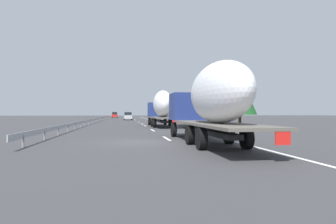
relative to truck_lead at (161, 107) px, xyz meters
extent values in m
plane|color=#38383A|center=(21.20, 3.60, -2.43)|extent=(260.00, 260.00, 0.00)
cube|color=white|center=(-16.80, 1.80, -2.43)|extent=(3.20, 0.20, 0.01)
cube|color=white|center=(-7.42, 1.80, -2.43)|extent=(3.20, 0.20, 0.01)
cube|color=white|center=(2.86, 1.80, -2.43)|extent=(3.20, 0.20, 0.01)
cube|color=white|center=(8.92, 1.80, -2.43)|extent=(3.20, 0.20, 0.01)
cube|color=white|center=(18.71, 1.80, -2.43)|extent=(3.20, 0.20, 0.01)
cube|color=white|center=(33.87, 1.80, -2.43)|extent=(3.20, 0.20, 0.01)
cube|color=white|center=(40.12, 1.80, -2.43)|extent=(3.20, 0.20, 0.01)
cube|color=white|center=(41.52, 1.80, -2.43)|extent=(3.20, 0.20, 0.01)
cube|color=white|center=(61.56, 1.80, -2.43)|extent=(3.20, 0.20, 0.01)
cube|color=white|center=(26.20, -1.90, -2.43)|extent=(110.00, 0.20, 0.01)
cube|color=navy|center=(4.48, 0.00, -0.28)|extent=(2.40, 2.50, 1.90)
cube|color=black|center=(5.58, 0.00, 0.22)|extent=(0.08, 2.12, 0.80)
cube|color=#262628|center=(1.61, 0.00, -1.76)|extent=(10.55, 0.70, 0.24)
cube|color=#59544C|center=(-1.25, 0.00, -1.29)|extent=(9.07, 2.50, 0.12)
ellipsoid|color=white|center=(-1.29, 0.00, 0.35)|extent=(5.83, 2.20, 3.16)
cube|color=red|center=(-5.76, -0.69, -1.53)|extent=(0.04, 0.56, 0.56)
cylinder|color=black|center=(4.48, 1.10, -1.91)|extent=(1.04, 0.30, 1.04)
cylinder|color=black|center=(4.48, -1.10, -1.91)|extent=(1.04, 0.30, 1.04)
cylinder|color=black|center=(-0.05, 1.10, -1.91)|extent=(1.04, 0.35, 1.04)
cylinder|color=black|center=(-0.05, -1.10, -1.91)|extent=(1.04, 0.35, 1.04)
cylinder|color=black|center=(-2.45, 1.10, -1.91)|extent=(1.04, 0.35, 1.04)
cylinder|color=black|center=(-2.45, -1.10, -1.91)|extent=(1.04, 0.35, 1.04)
cube|color=navy|center=(-15.52, 0.00, -0.28)|extent=(2.40, 2.50, 1.90)
cube|color=black|center=(-14.42, 0.00, 0.22)|extent=(0.08, 2.12, 0.80)
cube|color=#262628|center=(-18.72, 0.00, -1.76)|extent=(11.77, 0.70, 0.24)
cube|color=#59544C|center=(-21.92, 0.00, -1.29)|extent=(10.40, 2.50, 0.12)
ellipsoid|color=white|center=(-22.23, 0.00, 0.27)|extent=(7.33, 2.20, 3.02)
cube|color=red|center=(-27.09, -0.69, -1.53)|extent=(0.04, 0.56, 0.56)
cylinder|color=black|center=(-15.52, 1.10, -1.91)|extent=(1.04, 0.30, 1.04)
cylinder|color=black|center=(-15.52, -1.10, -1.91)|extent=(1.04, 0.30, 1.04)
cylinder|color=black|center=(-20.72, 1.10, -1.91)|extent=(1.04, 0.35, 1.04)
cylinder|color=black|center=(-20.72, -1.10, -1.91)|extent=(1.04, 0.35, 1.04)
cylinder|color=black|center=(-23.12, 1.10, -1.91)|extent=(1.04, 0.35, 1.04)
cylinder|color=black|center=(-23.12, -1.10, -1.91)|extent=(1.04, 0.35, 1.04)
cube|color=red|center=(64.81, 7.43, -1.69)|extent=(4.14, 1.83, 0.84)
cube|color=black|center=(64.50, 7.43, -0.88)|extent=(2.28, 1.61, 0.79)
cylinder|color=black|center=(66.09, 8.25, -2.11)|extent=(0.64, 0.22, 0.64)
cylinder|color=black|center=(66.09, 6.62, -2.11)|extent=(0.64, 0.22, 0.64)
cylinder|color=black|center=(63.52, 8.25, -2.11)|extent=(0.64, 0.22, 0.64)
cylinder|color=black|center=(63.52, 6.62, -2.11)|extent=(0.64, 0.22, 0.64)
cube|color=#ADB2B7|center=(34.33, 3.54, -1.69)|extent=(4.61, 1.85, 0.84)
cube|color=black|center=(33.98, 3.54, -0.93)|extent=(2.53, 1.63, 0.69)
cylinder|color=black|center=(35.75, 4.37, -2.11)|extent=(0.64, 0.22, 0.64)
cylinder|color=black|center=(35.75, 2.72, -2.11)|extent=(0.64, 0.22, 0.64)
cylinder|color=black|center=(32.90, 4.37, -2.11)|extent=(0.64, 0.22, 0.64)
cylinder|color=black|center=(32.90, 2.72, -2.11)|extent=(0.64, 0.22, 0.64)
cylinder|color=gray|center=(21.25, -3.10, -1.05)|extent=(0.10, 0.10, 2.78)
cube|color=#2D569E|center=(21.25, -3.10, 0.69)|extent=(0.06, 0.90, 0.70)
cylinder|color=#472D19|center=(34.46, -6.36, -1.58)|extent=(0.36, 0.36, 1.70)
cone|color=#1E5B23|center=(34.46, -6.36, 1.60)|extent=(3.75, 3.75, 4.68)
cylinder|color=#472D19|center=(19.92, -9.33, -1.82)|extent=(0.25, 0.25, 1.22)
cone|color=#286B2D|center=(19.92, -9.33, 1.00)|extent=(3.72, 3.72, 4.42)
cylinder|color=#472D19|center=(53.39, -6.15, -1.83)|extent=(0.35, 0.35, 1.21)
cone|color=#194C1E|center=(53.39, -6.15, 1.02)|extent=(3.87, 3.87, 4.49)
cylinder|color=#472D19|center=(-3.45, -8.76, -1.68)|extent=(0.34, 0.34, 1.50)
cone|color=#194C1E|center=(-3.45, -8.76, 1.38)|extent=(3.91, 3.91, 4.63)
cube|color=#9EA0A5|center=(24.20, 9.60, -1.83)|extent=(94.00, 0.06, 0.32)
cube|color=slate|center=(-20.76, 9.60, -2.13)|extent=(0.10, 0.10, 0.60)
cube|color=slate|center=(-16.67, 9.60, -2.13)|extent=(0.10, 0.10, 0.60)
cube|color=slate|center=(-12.59, 9.60, -2.13)|extent=(0.10, 0.10, 0.60)
cube|color=slate|center=(-8.50, 9.60, -2.13)|extent=(0.10, 0.10, 0.60)
cube|color=slate|center=(-4.41, 9.60, -2.13)|extent=(0.10, 0.10, 0.60)
cube|color=slate|center=(-0.33, 9.60, -2.13)|extent=(0.10, 0.10, 0.60)
cube|color=slate|center=(3.76, 9.60, -2.13)|extent=(0.10, 0.10, 0.60)
cube|color=slate|center=(7.85, 9.60, -2.13)|extent=(0.10, 0.10, 0.60)
cube|color=slate|center=(11.93, 9.60, -2.13)|extent=(0.10, 0.10, 0.60)
cube|color=slate|center=(16.02, 9.60, -2.13)|extent=(0.10, 0.10, 0.60)
cube|color=slate|center=(20.11, 9.60, -2.13)|extent=(0.10, 0.10, 0.60)
cube|color=slate|center=(24.20, 9.60, -2.13)|extent=(0.10, 0.10, 0.60)
cube|color=slate|center=(28.28, 9.60, -2.13)|extent=(0.10, 0.10, 0.60)
cube|color=slate|center=(32.37, 9.60, -2.13)|extent=(0.10, 0.10, 0.60)
cube|color=slate|center=(36.46, 9.60, -2.13)|extent=(0.10, 0.10, 0.60)
cube|color=slate|center=(40.54, 9.60, -2.13)|extent=(0.10, 0.10, 0.60)
cube|color=slate|center=(44.63, 9.60, -2.13)|extent=(0.10, 0.10, 0.60)
cube|color=slate|center=(48.72, 9.60, -2.13)|extent=(0.10, 0.10, 0.60)
cube|color=slate|center=(52.80, 9.60, -2.13)|extent=(0.10, 0.10, 0.60)
cube|color=slate|center=(56.89, 9.60, -2.13)|extent=(0.10, 0.10, 0.60)
cube|color=slate|center=(60.98, 9.60, -2.13)|extent=(0.10, 0.10, 0.60)
cube|color=slate|center=(65.06, 9.60, -2.13)|extent=(0.10, 0.10, 0.60)
cube|color=slate|center=(69.15, 9.60, -2.13)|extent=(0.10, 0.10, 0.60)
camera|label=1|loc=(-36.52, 4.67, -0.72)|focal=31.96mm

